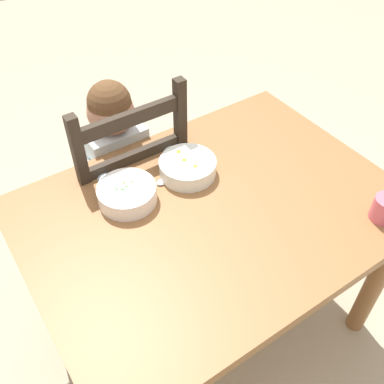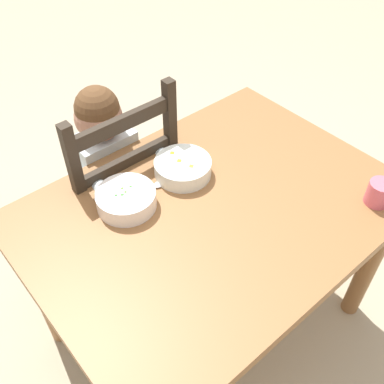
% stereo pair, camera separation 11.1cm
% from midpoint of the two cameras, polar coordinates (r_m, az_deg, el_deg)
% --- Properties ---
extents(ground_plane, '(8.00, 8.00, 0.00)m').
position_cam_midpoint_polar(ground_plane, '(1.96, 3.81, -16.50)').
color(ground_plane, tan).
extents(dining_table, '(1.17, 0.86, 0.71)m').
position_cam_midpoint_polar(dining_table, '(1.46, 4.91, -4.98)').
color(dining_table, brown).
rests_on(dining_table, ground).
extents(dining_chair, '(0.42, 0.42, 0.97)m').
position_cam_midpoint_polar(dining_chair, '(1.81, -6.94, 0.11)').
color(dining_chair, '#2B231A').
rests_on(dining_chair, ground).
extents(child_figure, '(0.32, 0.31, 0.94)m').
position_cam_midpoint_polar(child_figure, '(1.70, -7.37, 4.07)').
color(child_figure, silver).
rests_on(child_figure, ground).
extents(bowl_of_peas, '(0.19, 0.19, 0.06)m').
position_cam_midpoint_polar(bowl_of_peas, '(1.39, -6.14, -0.29)').
color(bowl_of_peas, white).
rests_on(bowl_of_peas, dining_table).
extents(bowl_of_carrots, '(0.19, 0.19, 0.06)m').
position_cam_midpoint_polar(bowl_of_carrots, '(1.47, 1.59, 3.19)').
color(bowl_of_carrots, white).
rests_on(bowl_of_carrots, dining_table).
extents(spoon, '(0.14, 0.04, 0.01)m').
position_cam_midpoint_polar(spoon, '(1.47, -1.05, 1.60)').
color(spoon, silver).
rests_on(spoon, dining_table).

